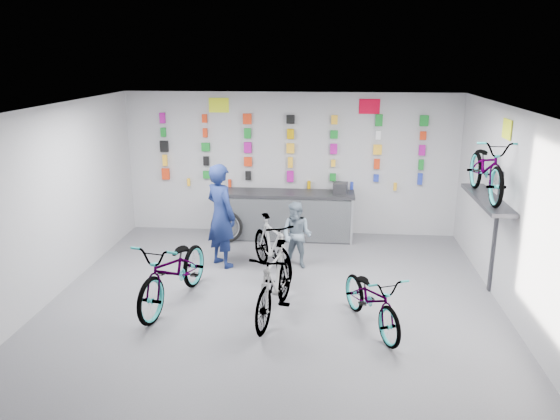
# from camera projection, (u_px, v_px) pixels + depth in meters

# --- Properties ---
(floor) EXTENTS (8.00, 8.00, 0.00)m
(floor) POSITION_uv_depth(u_px,v_px,m) (271.00, 315.00, 8.13)
(floor) COLOR #505055
(floor) RESTS_ON ground
(ceiling) EXTENTS (8.00, 8.00, 0.00)m
(ceiling) POSITION_uv_depth(u_px,v_px,m) (270.00, 112.00, 7.30)
(ceiling) COLOR white
(ceiling) RESTS_ON wall_back
(wall_back) EXTENTS (7.00, 0.00, 7.00)m
(wall_back) POSITION_uv_depth(u_px,v_px,m) (291.00, 164.00, 11.54)
(wall_back) COLOR #B0B0B3
(wall_back) RESTS_ON floor
(wall_front) EXTENTS (7.00, 0.00, 7.00)m
(wall_front) POSITION_uv_depth(u_px,v_px,m) (210.00, 381.00, 3.88)
(wall_front) COLOR #B0B0B3
(wall_front) RESTS_ON floor
(wall_left) EXTENTS (0.00, 8.00, 8.00)m
(wall_left) POSITION_uv_depth(u_px,v_px,m) (34.00, 212.00, 8.02)
(wall_left) COLOR #B0B0B3
(wall_left) RESTS_ON floor
(wall_right) EXTENTS (0.00, 8.00, 8.00)m
(wall_right) POSITION_uv_depth(u_px,v_px,m) (526.00, 225.00, 7.41)
(wall_right) COLOR #B0B0B3
(wall_right) RESTS_ON floor
(counter) EXTENTS (2.70, 0.66, 1.00)m
(counter) POSITION_uv_depth(u_px,v_px,m) (289.00, 216.00, 11.38)
(counter) COLOR black
(counter) RESTS_ON floor
(merch_wall) EXTENTS (5.57, 0.08, 1.57)m
(merch_wall) POSITION_uv_depth(u_px,v_px,m) (287.00, 150.00, 11.39)
(merch_wall) COLOR red
(merch_wall) RESTS_ON wall_back
(wall_bracket) EXTENTS (0.39, 1.90, 2.00)m
(wall_bracket) POSITION_uv_depth(u_px,v_px,m) (488.00, 204.00, 8.58)
(wall_bracket) COLOR #333338
(wall_bracket) RESTS_ON wall_right
(sign_left) EXTENTS (0.42, 0.02, 0.30)m
(sign_left) POSITION_uv_depth(u_px,v_px,m) (219.00, 105.00, 11.32)
(sign_left) COLOR #E1F51E
(sign_left) RESTS_ON wall_back
(sign_right) EXTENTS (0.42, 0.02, 0.30)m
(sign_right) POSITION_uv_depth(u_px,v_px,m) (369.00, 106.00, 11.05)
(sign_right) COLOR red
(sign_right) RESTS_ON wall_back
(sign_side) EXTENTS (0.02, 0.40, 0.30)m
(sign_side) POSITION_uv_depth(u_px,v_px,m) (507.00, 129.00, 8.24)
(sign_side) COLOR #E1F51E
(sign_side) RESTS_ON wall_right
(bike_left) EXTENTS (1.14, 2.20, 1.10)m
(bike_left) POSITION_uv_depth(u_px,v_px,m) (174.00, 271.00, 8.35)
(bike_left) COLOR gray
(bike_left) RESTS_ON floor
(bike_center) EXTENTS (0.84, 1.87, 1.09)m
(bike_center) POSITION_uv_depth(u_px,v_px,m) (275.00, 283.00, 7.93)
(bike_center) COLOR gray
(bike_center) RESTS_ON floor
(bike_right) EXTENTS (1.18, 1.78, 0.88)m
(bike_right) POSITION_uv_depth(u_px,v_px,m) (372.00, 299.00, 7.64)
(bike_right) COLOR gray
(bike_right) RESTS_ON floor
(bike_service) EXTENTS (1.23, 1.75, 1.03)m
(bike_service) POSITION_uv_depth(u_px,v_px,m) (272.00, 246.00, 9.49)
(bike_service) COLOR gray
(bike_service) RESTS_ON floor
(bike_wall) EXTENTS (0.63, 1.80, 0.95)m
(bike_wall) POSITION_uv_depth(u_px,v_px,m) (487.00, 168.00, 8.43)
(bike_wall) COLOR gray
(bike_wall) RESTS_ON wall_bracket
(clerk) EXTENTS (0.82, 0.80, 1.89)m
(clerk) POSITION_uv_depth(u_px,v_px,m) (221.00, 216.00, 9.80)
(clerk) COLOR #121E4C
(clerk) RESTS_ON floor
(customer) EXTENTS (0.71, 0.64, 1.21)m
(customer) POSITION_uv_depth(u_px,v_px,m) (297.00, 235.00, 9.81)
(customer) COLOR slate
(customer) RESTS_ON floor
(spare_wheel) EXTENTS (0.67, 0.12, 0.67)m
(spare_wheel) POSITION_uv_depth(u_px,v_px,m) (227.00, 227.00, 11.18)
(spare_wheel) COLOR black
(spare_wheel) RESTS_ON floor
(register) EXTENTS (0.31, 0.33, 0.22)m
(register) POSITION_uv_depth(u_px,v_px,m) (340.00, 188.00, 11.13)
(register) COLOR black
(register) RESTS_ON counter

